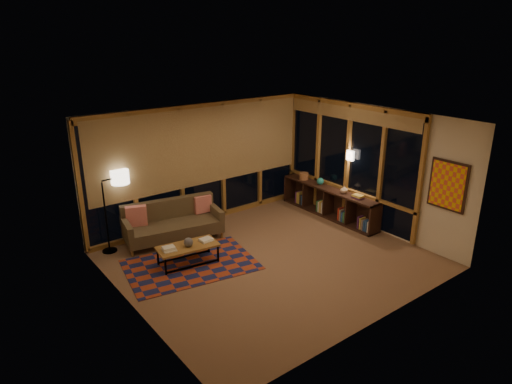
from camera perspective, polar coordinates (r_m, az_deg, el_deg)
floor at (r=8.88m, az=1.88°, el=-8.45°), size 5.50×5.00×0.01m
ceiling at (r=7.97m, az=2.09°, el=8.94°), size 5.50×5.00×0.01m
walls at (r=8.33m, az=1.98°, el=-0.22°), size 5.51×5.01×2.70m
window_wall_back at (r=10.23m, az=-6.70°, el=3.44°), size 5.30×0.16×2.60m
window_wall_right at (r=10.53m, az=11.24°, el=3.66°), size 0.16×3.70×2.60m
wall_art at (r=9.18m, az=22.84°, el=0.76°), size 0.06×0.74×0.94m
wall_sconce at (r=10.34m, az=11.71°, el=4.49°), size 0.12×0.18×0.22m
sofa at (r=9.63m, az=-10.33°, el=-3.78°), size 2.10×1.15×0.81m
pillow_left at (r=9.57m, az=-14.73°, el=-2.91°), size 0.44×0.28×0.42m
pillow_right at (r=9.95m, az=-6.67°, el=-1.62°), size 0.39×0.17×0.37m
area_rug at (r=8.77m, az=-8.16°, el=-8.97°), size 2.60×1.96×0.01m
coffee_table at (r=8.74m, az=-8.48°, el=-7.74°), size 1.19×0.67×0.38m
book_stack_a at (r=8.52m, az=-10.83°, el=-6.97°), size 0.28×0.24×0.07m
book_stack_b at (r=8.79m, az=-6.25°, el=-5.96°), size 0.22×0.18×0.04m
ceramic_pot at (r=8.59m, az=-8.45°, el=-6.20°), size 0.17×0.17×0.17m
floor_lamp at (r=9.33m, az=-18.31°, el=-2.57°), size 0.57×0.40×1.62m
bookshelf at (r=10.89m, az=9.09°, el=-1.23°), size 0.40×2.77×0.69m
basket at (r=11.31m, az=6.00°, el=2.00°), size 0.24×0.24×0.17m
teal_bowl at (r=10.95m, az=8.03°, el=1.34°), size 0.21×0.21×0.17m
vase at (r=10.47m, az=10.96°, el=0.32°), size 0.20×0.20×0.18m
shelf_book_stack at (r=10.24m, az=12.61°, el=-0.57°), size 0.22×0.26×0.07m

